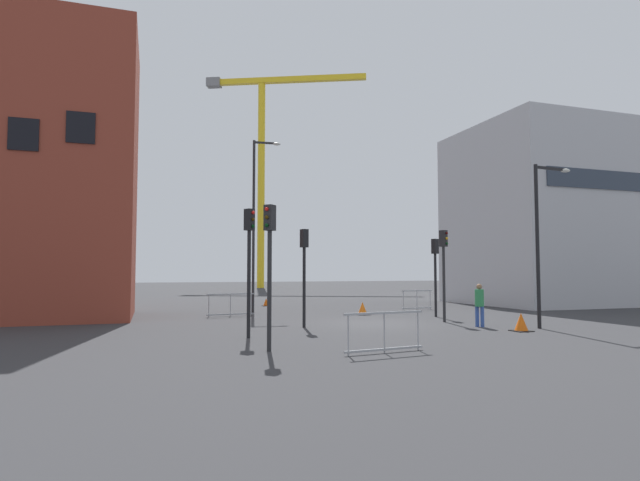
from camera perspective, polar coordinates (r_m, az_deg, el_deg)
The scene contains 18 objects.
ground at distance 21.47m, azimuth 6.08°, elevation -9.13°, with size 160.00×160.00×0.00m, color #333335.
brick_building at distance 26.87m, azimuth -30.87°, elevation 6.64°, with size 10.29×6.31×13.22m.
office_block at distance 38.16m, azimuth 25.18°, elevation 2.34°, with size 13.02×9.65×11.49m.
construction_crane at distance 67.23m, azimuth -6.04°, elevation 10.31°, with size 19.24×9.41×27.22m.
streetlamp_tall at distance 27.38m, azimuth -7.09°, elevation 2.95°, with size 1.49×0.30×9.09m.
streetlamp_short at distance 21.27m, azimuth 23.39°, elevation 1.14°, with size 1.81×0.31×6.21m.
traffic_light_crosswalk at distance 19.78m, azimuth -1.78°, elevation -2.28°, with size 0.29×0.39×3.76m.
traffic_light_near at distance 16.84m, azimuth -7.85°, elevation -1.20°, with size 0.36×0.38×4.18m.
traffic_light_median at distance 22.43m, azimuth 13.56°, elevation -2.12°, with size 0.33×0.39×3.88m.
traffic_light_corner at distance 14.00m, azimuth -5.62°, elevation -1.33°, with size 0.37×0.37×3.95m.
traffic_light_island at distance 24.86m, azimuth 12.67°, elevation -2.56°, with size 0.39×0.33×3.66m.
pedestrian_walking at distance 20.89m, azimuth 17.26°, elevation -6.52°, with size 0.34×0.34×1.66m.
safety_barrier_left_run at distance 13.82m, azimuth 7.15°, elevation -9.98°, with size 2.40×0.39×1.08m.
safety_barrier_rear at distance 24.96m, azimuth -9.91°, elevation -6.99°, with size 2.28×0.33×1.08m.
safety_barrier_right_run at distance 29.15m, azimuth 10.70°, elevation -6.46°, with size 1.85×0.08×1.08m.
traffic_cone_by_barrier at distance 25.48m, azimuth 4.74°, elevation -7.56°, with size 0.63×0.63×0.63m.
traffic_cone_striped at distance 31.88m, azimuth -6.00°, elevation -6.86°, with size 0.46×0.46×0.47m.
traffic_cone_on_verge at distance 19.95m, azimuth 21.41°, elevation -8.49°, with size 0.64×0.64×0.65m.
Camera 1 is at (-8.77, -19.48, 2.16)m, focal length 28.86 mm.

